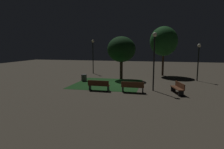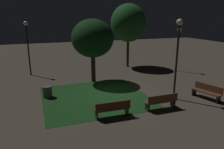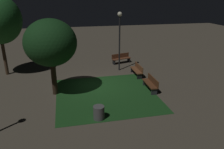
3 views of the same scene
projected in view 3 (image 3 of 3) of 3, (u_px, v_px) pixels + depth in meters
The scene contains 9 objects.
ground_plane at pixel (99, 86), 15.27m from camera, with size 60.00×60.00×0.00m, color #4C4438.
grass_lawn at pixel (106, 94), 13.99m from camera, with size 6.37×6.25×0.01m, color #194219.
bench_front_right at pixel (151, 83), 14.49m from camera, with size 1.81×0.52×0.88m.
bench_back_row at pixel (137, 70), 17.08m from camera, with size 1.80×0.49×0.88m.
bench_corner at pixel (121, 58), 20.19m from camera, with size 0.95×1.86×0.88m.
tree_back_left at pixel (51, 43), 12.92m from camera, with size 3.13×3.13×4.75m.
lamp_post_near_wall at pixel (48, 32), 20.43m from camera, with size 0.36×0.36×3.92m.
lamp_post_plaza_west at pixel (120, 32), 17.36m from camera, with size 0.36×0.36×4.77m.
trash_bin at pixel (99, 113), 11.11m from camera, with size 0.57×0.57×0.72m, color #4C4C4C.
Camera 3 is at (-13.93, 2.13, 6.03)m, focal length 34.95 mm.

